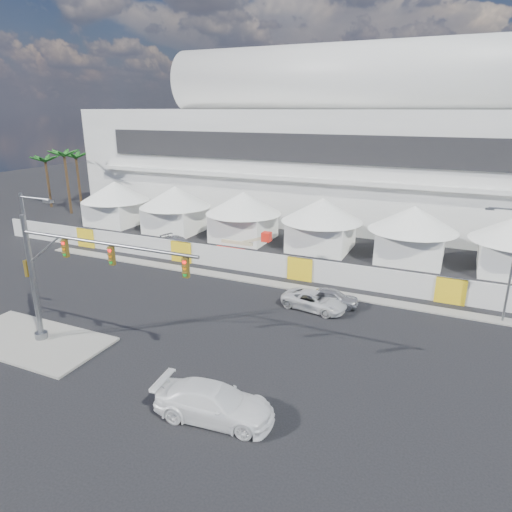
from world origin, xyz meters
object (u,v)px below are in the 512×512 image
at_px(traffic_mast, 62,277).
at_px(boom_lift, 233,251).
at_px(sedan_silver, 332,297).
at_px(pickup_near, 214,403).
at_px(streetlight_curb, 511,257).
at_px(lot_car_c, 178,243).
at_px(pickup_curb, 314,301).
at_px(streetlight_median, 33,258).

height_order(traffic_mast, boom_lift, traffic_mast).
relative_size(sedan_silver, pickup_near, 0.68).
xyz_separation_m(streetlight_curb, boom_lift, (-23.21, 4.67, -3.86)).
distance_m(pickup_near, lot_car_c, 28.25).
height_order(pickup_near, boom_lift, boom_lift).
xyz_separation_m(sedan_silver, pickup_curb, (-1.00, -1.13, -0.01)).
xyz_separation_m(lot_car_c, streetlight_median, (3.09, -20.07, 4.83)).
bearing_deg(lot_car_c, streetlight_curb, -81.51).
distance_m(sedan_silver, streetlight_curb, 12.29).
bearing_deg(traffic_mast, streetlight_curb, 31.77).
xyz_separation_m(pickup_curb, lot_car_c, (-17.58, 8.67, -0.03)).
relative_size(lot_car_c, traffic_mast, 0.36).
bearing_deg(streetlight_curb, boom_lift, 168.62).
bearing_deg(traffic_mast, streetlight_median, 172.76).
distance_m(pickup_curb, streetlight_curb, 13.46).
bearing_deg(lot_car_c, pickup_curb, -97.69).
distance_m(pickup_curb, boom_lift, 13.46).
bearing_deg(lot_car_c, traffic_mast, -146.01).
bearing_deg(pickup_curb, pickup_near, -174.03).
distance_m(sedan_silver, traffic_mast, 18.68).
height_order(lot_car_c, traffic_mast, traffic_mast).
bearing_deg(lot_car_c, sedan_silver, -93.53).
xyz_separation_m(traffic_mast, streetlight_median, (-2.54, 0.32, 0.76)).
xyz_separation_m(pickup_near, streetlight_curb, (13.00, 17.26, 3.86)).
bearing_deg(pickup_curb, boom_lift, 61.86).
relative_size(sedan_silver, streetlight_curb, 0.49).
distance_m(streetlight_curb, boom_lift, 23.98).
xyz_separation_m(streetlight_median, streetlight_curb, (26.89, 14.75, -0.76)).
relative_size(pickup_curb, streetlight_median, 0.52).
distance_m(pickup_curb, pickup_near, 13.93).
bearing_deg(streetlight_median, traffic_mast, -7.24).
relative_size(sedan_silver, streetlight_median, 0.43).
distance_m(pickup_near, traffic_mast, 12.18).
xyz_separation_m(pickup_curb, pickup_near, (-0.60, -13.91, 0.17)).
bearing_deg(pickup_curb, traffic_mast, 142.91).
bearing_deg(traffic_mast, pickup_curb, 44.46).
height_order(sedan_silver, streetlight_curb, streetlight_curb).
bearing_deg(lot_car_c, pickup_near, -124.51).
distance_m(streetlight_median, streetlight_curb, 30.68).
distance_m(traffic_mast, boom_lift, 20.15).
bearing_deg(streetlight_median, streetlight_curb, 28.75).
distance_m(traffic_mast, streetlight_median, 2.67).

